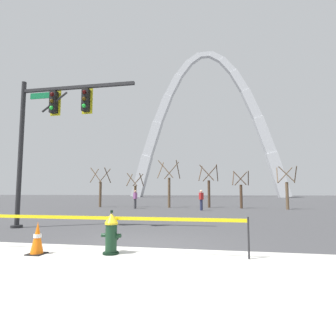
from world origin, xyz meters
name	(u,v)px	position (x,y,z in m)	size (l,w,h in m)	color
ground_plane	(139,247)	(0.00, 0.00, 0.00)	(240.00, 240.00, 0.00)	#3D3D3F
sidewalk_near_curb	(28,328)	(0.00, -4.04, 0.01)	(40.00, 8.00, 0.01)	#B7B5AD
fire_hydrant	(111,233)	(-0.41, -0.83, 0.47)	(0.46, 0.48, 0.99)	black
caution_tape_barrier	(111,226)	(-0.46, -0.75, 0.63)	(6.20, 0.08, 0.88)	#232326
traffic_cone_by_hydrant	(37,238)	(-2.05, -1.15, 0.36)	(0.36, 0.36, 0.73)	black
traffic_signal_gantry	(47,126)	(-4.70, 2.74, 4.07)	(5.02, 0.44, 6.00)	#232326
monument_arch	(206,132)	(0.00, 67.86, 18.67)	(44.20, 2.91, 43.09)	silver
tree_far_left	(100,190)	(-8.86, 17.03, 1.66)	(1.74, 1.75, 3.75)	brown
tree_left_mid	(135,192)	(-5.52, 17.51, 1.43)	(1.50, 1.51, 3.22)	brown
tree_center_left	(169,187)	(-2.17, 17.17, 1.92)	(1.99, 2.00, 4.32)	brown
tree_center_right	(209,189)	(1.45, 17.83, 1.75)	(1.82, 1.83, 3.93)	#473323
tree_right_mid	(241,192)	(4.25, 17.15, 1.44)	(1.52, 1.53, 3.26)	#473323
tree_far_right	(287,190)	(7.83, 16.27, 1.56)	(1.64, 1.65, 3.52)	brown
pedestrian_walking_left	(201,200)	(0.93, 13.99, 0.82)	(0.37, 0.39, 1.59)	#232847
pedestrian_standing_center	(135,199)	(-4.79, 15.17, 0.82)	(0.28, 0.38, 1.59)	#38383D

